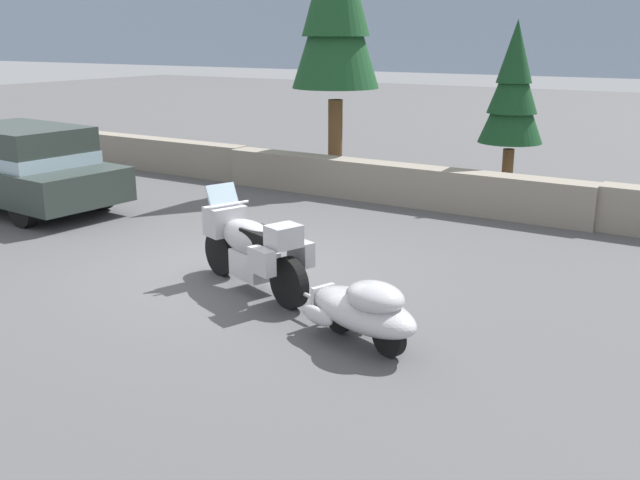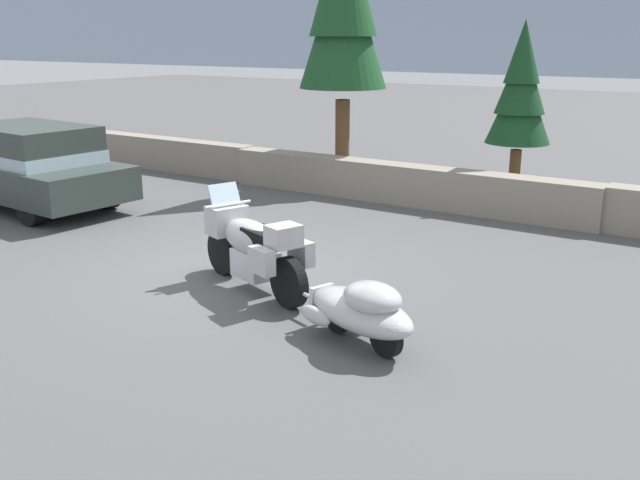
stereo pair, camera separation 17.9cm
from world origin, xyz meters
TOP-DOWN VIEW (x-y plane):
  - ground_plane at (0.00, 0.00)m, footprint 80.00×80.00m
  - stone_guard_wall at (0.08, 5.39)m, footprint 24.00×0.62m
  - touring_motorcycle at (0.73, -0.38)m, footprint 2.22×1.20m
  - car_shaped_trailer at (2.83, -1.12)m, footprint 2.20×1.16m
  - suv_at_left_edge at (-6.05, 1.01)m, footprint 4.93×2.30m
  - pine_tree_secondary at (1.85, 6.93)m, footprint 1.31×1.31m

SIDE VIEW (x-z plane):
  - ground_plane at x=0.00m, z-range 0.00..0.00m
  - stone_guard_wall at x=0.08m, z-range 0.00..0.81m
  - car_shaped_trailer at x=2.83m, z-range 0.03..0.79m
  - touring_motorcycle at x=0.73m, z-range -0.04..1.29m
  - suv_at_left_edge at x=-6.05m, z-range 0.03..1.66m
  - pine_tree_secondary at x=1.85m, z-range 0.46..4.08m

